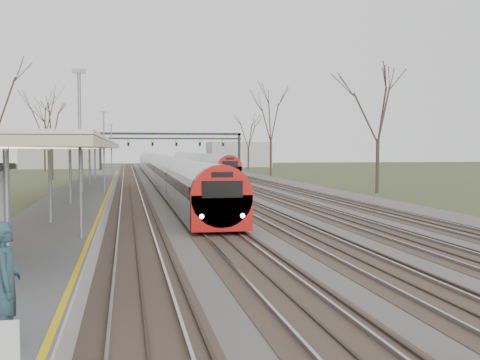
% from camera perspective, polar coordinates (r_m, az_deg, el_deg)
% --- Properties ---
extents(track_bed, '(24.00, 160.00, 0.22)m').
position_cam_1_polar(track_bed, '(59.93, -4.39, -0.50)').
color(track_bed, '#474442').
rests_on(track_bed, ground).
extents(platform, '(3.50, 69.00, 1.00)m').
position_cam_1_polar(platform, '(42.16, -14.39, -1.47)').
color(platform, '#9E9B93').
rests_on(platform, ground).
extents(canopy, '(4.10, 50.00, 3.11)m').
position_cam_1_polar(canopy, '(37.54, -14.89, 3.23)').
color(canopy, slate).
rests_on(canopy, platform).
extents(signal_gantry, '(21.00, 0.59, 6.08)m').
position_cam_1_polar(signal_gantry, '(89.70, -6.52, 3.74)').
color(signal_gantry, black).
rests_on(signal_gantry, ground).
extents(tree_east_far, '(5.00, 5.00, 10.30)m').
position_cam_1_polar(tree_east_far, '(50.85, 12.97, 6.95)').
color(tree_east_far, '#2D231C').
rests_on(tree_east_far, ground).
extents(train_near, '(2.62, 90.21, 3.05)m').
position_cam_1_polar(train_near, '(69.25, -7.56, 1.12)').
color(train_near, '#A4A6AE').
rests_on(train_near, ground).
extents(train_far, '(2.62, 60.21, 3.05)m').
position_cam_1_polar(train_far, '(93.36, -4.08, 1.62)').
color(train_far, '#A4A6AE').
rests_on(train_far, ground).
extents(passenger, '(0.48, 0.68, 1.75)m').
position_cam_1_polar(passenger, '(8.80, -21.35, -9.28)').
color(passenger, '#27404C').
rests_on(passenger, platform).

